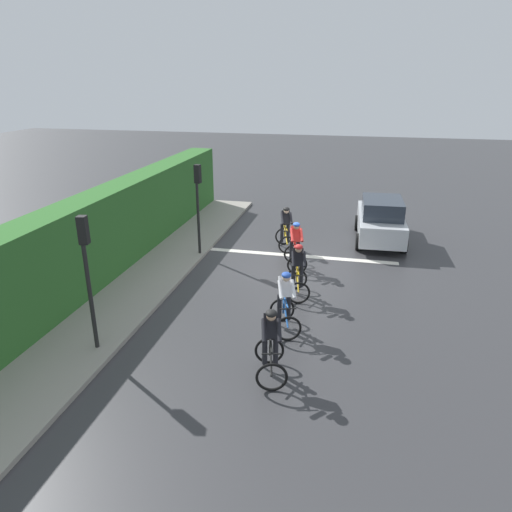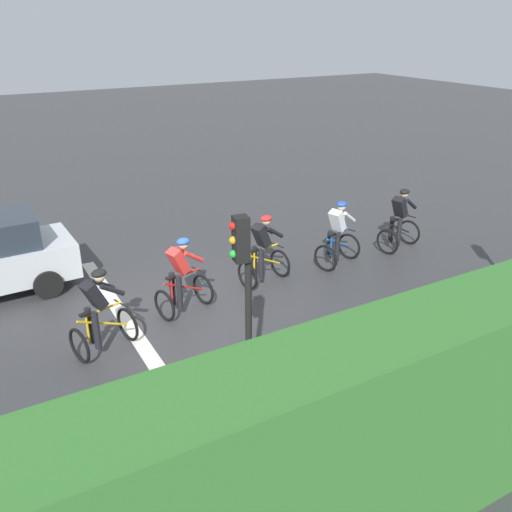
% 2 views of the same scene
% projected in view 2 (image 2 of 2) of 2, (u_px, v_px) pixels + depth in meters
% --- Properties ---
extents(ground_plane, '(80.00, 80.00, 0.00)m').
position_uv_depth(ground_plane, '(182.00, 312.00, 11.47)').
color(ground_plane, '#333335').
extents(sidewalk_kerb, '(2.80, 20.19, 0.12)m').
position_uv_depth(sidewalk_kerb, '(417.00, 410.00, 8.50)').
color(sidewalk_kerb, gray).
rests_on(sidewalk_kerb, ground).
extents(stone_wall_low, '(0.44, 20.19, 0.52)m').
position_uv_depth(stone_wall_low, '(465.00, 435.00, 7.70)').
color(stone_wall_low, tan).
rests_on(stone_wall_low, ground).
extents(hedge_wall, '(1.10, 20.19, 2.79)m').
position_uv_depth(hedge_wall, '(497.00, 382.00, 7.00)').
color(hedge_wall, '#2D6628').
rests_on(hedge_wall, ground).
extents(road_marking_stop_line, '(7.00, 0.30, 0.01)m').
position_uv_depth(road_marking_stop_line, '(129.00, 325.00, 10.95)').
color(road_marking_stop_line, silver).
rests_on(road_marking_stop_line, ground).
extents(cyclist_lead, '(0.92, 1.21, 1.66)m').
position_uv_depth(cyclist_lead, '(399.00, 221.00, 14.25)').
color(cyclist_lead, black).
rests_on(cyclist_lead, ground).
extents(cyclist_second, '(0.98, 1.24, 1.66)m').
position_uv_depth(cyclist_second, '(338.00, 236.00, 13.32)').
color(cyclist_second, black).
rests_on(cyclist_second, ground).
extents(cyclist_mid, '(0.88, 1.19, 1.66)m').
position_uv_depth(cyclist_mid, '(263.00, 252.00, 12.40)').
color(cyclist_mid, black).
rests_on(cyclist_mid, ground).
extents(cyclist_fourth, '(0.94, 1.22, 1.66)m').
position_uv_depth(cyclist_fourth, '(182.00, 278.00, 11.13)').
color(cyclist_fourth, black).
rests_on(cyclist_fourth, ground).
extents(cyclist_trailing, '(0.96, 1.23, 1.66)m').
position_uv_depth(cyclist_trailing, '(100.00, 314.00, 9.78)').
color(cyclist_trailing, black).
rests_on(cyclist_trailing, ground).
extents(traffic_light_near_crossing, '(0.23, 0.31, 3.34)m').
position_uv_depth(traffic_light_near_crossing, '(244.00, 292.00, 7.52)').
color(traffic_light_near_crossing, black).
rests_on(traffic_light_near_crossing, ground).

